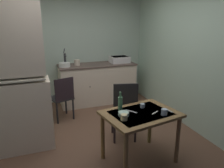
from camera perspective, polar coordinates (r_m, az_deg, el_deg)
ground_plane at (r=3.74m, az=-3.18°, el=-14.67°), size 5.15×5.15×0.00m
wall_back at (r=5.31m, az=-10.17°, el=9.60°), size 3.52×0.10×2.64m
wall_right at (r=4.11m, az=20.87°, el=6.83°), size 0.10×4.25×2.64m
hutch_cabinet at (r=3.45m, az=-24.13°, el=-0.43°), size 0.98×0.45×2.17m
counter_cabinet at (r=5.23m, az=-3.79°, el=0.18°), size 1.79×0.64×0.93m
sink_basin at (r=5.28m, az=1.95°, el=6.43°), size 0.44×0.34×0.15m
hand_pump at (r=4.98m, az=-12.15°, el=6.54°), size 0.05×0.27×0.39m
mixing_bowl_counter at (r=4.91m, az=-12.26°, el=4.93°), size 0.25×0.25×0.09m
stoneware_crock at (r=5.02m, az=-9.09°, el=5.55°), size 0.13×0.13×0.13m
dining_table at (r=3.03m, az=7.43°, el=-9.36°), size 1.08×0.87×0.73m
chair_far_side at (r=3.55m, az=3.26°, el=-6.92°), size 0.49×0.49×1.01m
chair_by_counter at (r=4.39m, az=-12.82°, el=-3.34°), size 0.50×0.50×0.88m
serving_bowl_wide at (r=2.87m, az=3.04°, el=-7.77°), size 0.14×0.14×0.05m
teacup_cream at (r=2.96m, az=13.47°, el=-7.13°), size 0.08×0.08×0.08m
mug_dark at (r=2.75m, az=3.14°, el=-8.64°), size 0.09×0.09×0.07m
teacup_mint at (r=3.15m, az=7.97°, el=-5.62°), size 0.06×0.06×0.06m
glass_bottle at (r=3.00m, az=2.17°, el=-4.97°), size 0.06×0.06×0.26m
table_knife at (r=3.01m, az=5.02°, el=-7.08°), size 0.10×0.16×0.00m
teaspoon_near_bowl at (r=3.01m, az=11.13°, el=-7.35°), size 0.13×0.09×0.00m
teaspoon_by_cup at (r=3.13m, az=14.60°, el=-6.68°), size 0.05×0.16×0.00m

